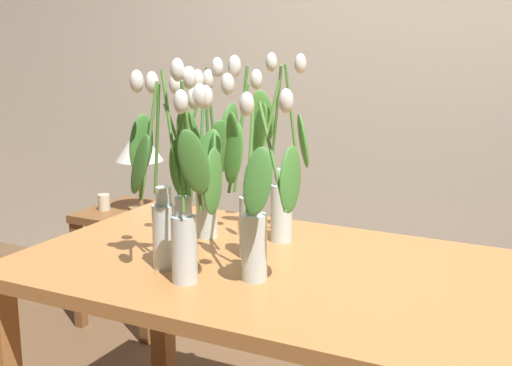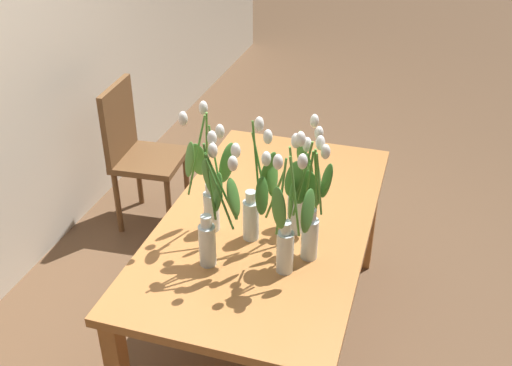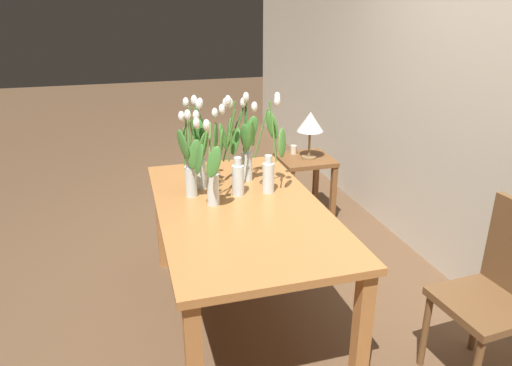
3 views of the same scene
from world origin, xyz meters
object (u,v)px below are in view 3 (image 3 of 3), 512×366
Objects in this scene: tulip_vase_2 at (243,147)px; table_lamp at (310,123)px; tulip_vase_3 at (233,164)px; pillar_candle at (294,150)px; dining_table at (240,221)px; tulip_vase_5 at (200,151)px; side_table at (305,170)px; dining_chair at (500,288)px; tulip_vase_0 at (211,177)px; tulip_vase_1 at (193,161)px; tulip_vase_4 at (269,156)px.

table_lamp is at bearing 137.14° from tulip_vase_2.
tulip_vase_3 is 1.49m from pillar_candle.
dining_table is at bearing -36.77° from table_lamp.
tulip_vase_5 is 1.05× the size of side_table.
side_table is 7.33× the size of pillar_candle.
side_table is at bearing 140.66° from tulip_vase_3.
dining_chair is 12.40× the size of pillar_candle.
pillar_candle is (-0.16, -0.08, -0.27)m from table_lamp.
tulip_vase_0 is at bearing 1.45° from tulip_vase_5.
tulip_vase_3 reaches higher than pillar_candle.
tulip_vase_5 is at bearing -153.69° from dining_table.
table_lamp is (-2.00, -0.18, 0.33)m from dining_chair.
tulip_vase_1 is at bearing -99.07° from tulip_vase_3.
dining_table is 0.49m from tulip_vase_2.
tulip_vase_0 is 1.57m from table_lamp.
tulip_vase_4 is (-0.16, 0.21, 0.31)m from dining_table.
side_table is (-0.88, 0.77, -0.54)m from tulip_vase_2.
tulip_vase_0 is 0.39m from tulip_vase_4.
tulip_vase_3 is 7.76× the size of pillar_candle.
dining_chair is (1.13, 1.24, -0.45)m from tulip_vase_5.
tulip_vase_1 is 1.70m from dining_chair.
tulip_vase_3 reaches higher than table_lamp.
tulip_vase_1 reaches higher than dining_chair.
tulip_vase_1 is at bearing -127.60° from dining_chair.
tulip_vase_0 is 0.89× the size of tulip_vase_4.
tulip_vase_4 reaches higher than side_table.
dining_chair is 2.34× the size of table_lamp.
tulip_vase_4 reaches higher than tulip_vase_0.
tulip_vase_0 is at bearing -124.28° from dining_chair.
tulip_vase_4 reaches higher than table_lamp.
tulip_vase_0 reaches higher than pillar_candle.
tulip_vase_4 reaches higher than pillar_candle.
dining_table is at bearing 48.07° from tulip_vase_1.
tulip_vase_5 is (-0.29, -0.01, 0.06)m from tulip_vase_0.
tulip_vase_1 is at bearing -46.88° from side_table.
tulip_vase_4 is at bearing 84.47° from tulip_vase_1.
tulip_vase_5 is (-0.17, -0.37, 0.01)m from tulip_vase_4.
table_lamp is at bearing 27.09° from pillar_candle.
side_table is at bearing 138.85° from tulip_vase_2.
pillar_candle is (-1.36, 0.82, -0.06)m from dining_table.
tulip_vase_4 reaches higher than dining_chair.
tulip_vase_1 reaches higher than side_table.
tulip_vase_4 is 1.45× the size of table_lamp.
side_table is at bearing -146.04° from table_lamp.
dining_chair is at bearing 5.02° from table_lamp.
tulip_vase_2 reaches higher than dining_chair.
tulip_vase_1 is at bearing -95.53° from tulip_vase_4.
dining_table is 0.31m from tulip_vase_0.
table_lamp is (-1.17, 1.05, -0.06)m from tulip_vase_0.
dining_chair is (0.96, 0.86, -0.44)m from tulip_vase_4.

